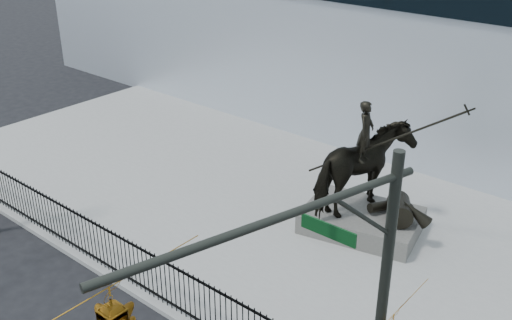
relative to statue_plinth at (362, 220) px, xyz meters
The scene contains 5 objects.
plaza 2.53m from the statue_plinth, 158.05° to the right, with size 30.00×12.00×0.15m, color #999996.
building 12.93m from the statue_plinth, 100.85° to the left, with size 44.00×14.00×9.00m, color silver.
picket_fence 7.08m from the statue_plinth, 109.09° to the right, with size 22.10×0.10×1.50m.
statue_plinth is the anchor object (origin of this frame).
equestrian_statue 1.75m from the statue_plinth, 12.26° to the left, with size 4.53×3.30×3.91m.
Camera 1 is at (10.42, -7.07, 10.51)m, focal length 42.00 mm.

